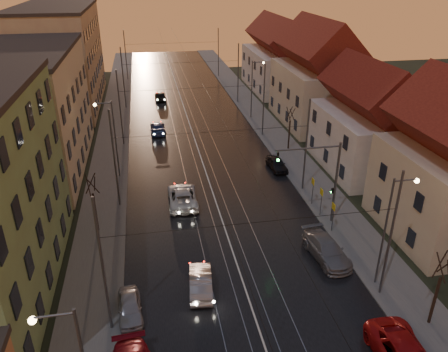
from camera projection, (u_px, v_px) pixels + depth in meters
road at (194, 137)px, 54.79m from camera, size 16.00×120.00×0.04m
sidewalk_left at (112, 142)px, 53.15m from camera, size 4.00×120.00×0.15m
sidewalk_right at (271, 132)px, 56.38m from camera, size 4.00×120.00×0.15m
tram_rail_0 at (176, 138)px, 54.42m from camera, size 0.06×120.00×0.03m
tram_rail_1 at (188, 137)px, 54.65m from camera, size 0.06×120.00×0.03m
tram_rail_2 at (200, 136)px, 54.90m from camera, size 0.06×120.00×0.03m
tram_rail_3 at (211, 136)px, 55.13m from camera, size 0.06×120.00×0.03m
apartment_left_2 at (27, 113)px, 44.04m from camera, size 10.00×20.00×12.00m
apartment_left_3 at (61, 58)px, 64.84m from camera, size 10.00×24.00×14.00m
house_right_2 at (370, 125)px, 44.90m from camera, size 9.18×12.24×9.20m
house_right_3 at (318, 80)px, 57.66m from camera, size 9.18×14.28×11.50m
house_right_4 at (278, 59)px, 73.92m from camera, size 9.18×16.32×10.00m
catenary_pole_l_1 at (103, 268)px, 24.02m from camera, size 0.16×0.16×9.00m
catenary_pole_r_1 at (391, 237)px, 26.80m from camera, size 0.16×0.16×9.00m
catenary_pole_l_2 at (115, 160)px, 37.29m from camera, size 0.16×0.16×9.00m
catenary_pole_r_2 at (306, 146)px, 40.07m from camera, size 0.16×0.16×9.00m
catenary_pole_l_3 at (120, 109)px, 50.56m from camera, size 0.16×0.16×9.00m
catenary_pole_r_3 at (264, 101)px, 53.34m from camera, size 0.16×0.16×9.00m
catenary_pole_l_4 at (123, 79)px, 63.83m from camera, size 0.16×0.16×9.00m
catenary_pole_r_4 at (238, 74)px, 66.61m from camera, size 0.16×0.16×9.00m
catenary_pole_l_5 at (126, 56)px, 79.75m from camera, size 0.16×0.16×9.00m
catenary_pole_r_5 at (218, 53)px, 82.53m from camera, size 0.16×0.16×9.00m
street_lamp_1 at (391, 222)px, 27.60m from camera, size 1.75×0.32×8.00m
street_lamp_2 at (111, 132)px, 42.35m from camera, size 1.75×0.32×8.00m
street_lamp_3 at (254, 84)px, 59.44m from camera, size 1.75×0.32×8.00m
traffic_light_mast at (325, 174)px, 34.62m from camera, size 5.30×0.32×7.20m
bare_tree_0 at (94, 205)px, 34.37m from camera, size 1.09×1.09×5.11m
bare_tree_1 at (437, 292)px, 25.28m from camera, size 1.09×1.09×5.11m
bare_tree_2 at (289, 129)px, 50.09m from camera, size 1.09×1.09×5.11m
driving_car_1 at (201, 282)px, 28.82m from camera, size 1.87×4.28×1.37m
driving_car_2 at (182, 196)px, 39.28m from camera, size 2.62×5.50×1.51m
driving_car_3 at (158, 128)px, 55.93m from camera, size 1.89×4.60×1.33m
driving_car_4 at (160, 96)px, 69.31m from camera, size 1.83×4.22×1.42m
parked_left_3 at (130, 307)px, 26.79m from camera, size 1.70×3.68×1.22m
parked_right_1 at (327, 250)px, 31.97m from camera, size 2.61×5.27×1.47m
parked_right_2 at (277, 164)px, 45.90m from camera, size 1.75×3.87×1.29m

